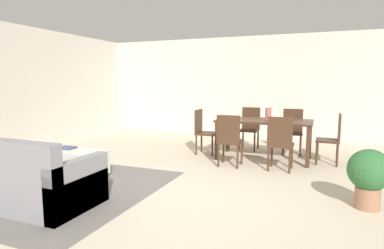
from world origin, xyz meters
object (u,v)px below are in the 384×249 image
ottoman_table (72,162)px  dining_chair_head_west (203,129)px  dining_chair_near_left (229,138)px  dining_chair_head_east (333,136)px  vase_centerpiece (268,114)px  couch (12,179)px  dining_chair_far_left (250,126)px  potted_plant (369,174)px  book_on_ottoman (67,148)px  dining_table (264,125)px  dining_chair_near_right (280,140)px  dining_chair_far_right (293,128)px

ottoman_table → dining_chair_head_west: (1.32, 2.33, 0.28)m
dining_chair_near_left → dining_chair_head_east: 1.89m
dining_chair_head_east → vase_centerpiece: 1.21m
couch → dining_chair_near_left: dining_chair_near_left is taller
dining_chair_far_left → potted_plant: size_ratio=1.30×
couch → book_on_ottoman: 1.19m
dining_table → dining_chair_near_right: dining_chair_near_right is taller
dining_table → potted_plant: 2.60m
dining_chair_near_right → dining_chair_head_east: (0.82, 0.82, 0.00)m
book_on_ottoman → potted_plant: size_ratio=0.37×
dining_chair_far_right → dining_table: bearing=-121.1°
dining_chair_near_right → dining_chair_head_east: same height
dining_chair_head_west → dining_table: bearing=0.8°
ottoman_table → dining_chair_near_right: size_ratio=1.16×
dining_chair_near_left → potted_plant: bearing=-31.4°
dining_table → dining_chair_near_left: dining_chair_near_left is taller
ottoman_table → dining_chair_near_right: bearing=27.7°
dining_chair_head_west → dining_chair_near_right: bearing=-25.1°
dining_chair_head_west → vase_centerpiece: (1.31, 0.05, 0.36)m
dining_chair_near_right → dining_chair_head_west: bearing=154.9°
couch → dining_chair_head_west: (1.25, 3.45, 0.23)m
dining_chair_near_right → potted_plant: 1.72m
dining_chair_head_east → vase_centerpiece: (-1.16, -0.00, 0.36)m
ottoman_table → dining_chair_head_west: dining_chair_head_west is taller
dining_chair_near_right → dining_chair_far_left: 1.84m
couch → dining_chair_head_west: size_ratio=2.30×
dining_chair_near_right → dining_table: bearing=116.9°
dining_chair_near_right → dining_chair_far_left: same height
dining_chair_far_right → book_on_ottoman: bearing=-135.9°
couch → dining_chair_near_left: 3.34m
dining_chair_far_left → dining_chair_head_east: same height
potted_plant → vase_centerpiece: bearing=125.5°
dining_chair_head_east → dining_chair_head_west: size_ratio=1.00×
couch → dining_chair_far_left: dining_chair_far_left is taller
couch → book_on_ottoman: couch is taller
potted_plant → book_on_ottoman: bearing=-176.7°
dining_chair_far_left → dining_chair_far_right: same height
dining_chair_far_left → dining_chair_far_right: bearing=-4.3°
dining_chair_near_left → dining_chair_head_east: size_ratio=1.00×
dining_table → book_on_ottoman: (-2.71, -2.31, -0.22)m
ottoman_table → dining_chair_far_left: 3.84m
dining_table → potted_plant: dining_table is taller
dining_table → dining_chair_far_right: size_ratio=1.92×
dining_chair_near_left → book_on_ottoman: 2.69m
dining_chair_near_left → dining_chair_head_west: bearing=134.1°
dining_table → dining_chair_far_left: 0.96m
couch → dining_chair_head_east: bearing=43.2°
potted_plant → dining_table: bearing=127.1°
ottoman_table → dining_chair_head_west: bearing=60.4°
dining_chair_head_east → potted_plant: size_ratio=1.30×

